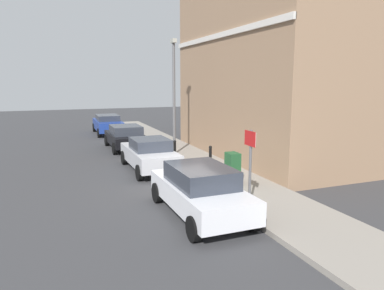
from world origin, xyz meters
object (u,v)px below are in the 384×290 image
(car_silver, at_px, (150,154))
(utility_cabinet, at_px, (233,170))
(car_white, at_px, (200,190))
(bollard_far_kerb, at_px, (175,151))
(bollard_near_cabinet, at_px, (210,157))
(lamppost, at_px, (174,92))
(car_blue, at_px, (108,124))
(street_sign, at_px, (250,157))
(car_black, at_px, (126,137))

(car_silver, relative_size, utility_cabinet, 3.59)
(car_white, relative_size, utility_cabinet, 3.66)
(car_white, height_order, bollard_far_kerb, car_white)
(utility_cabinet, relative_size, bollard_near_cabinet, 1.11)
(car_silver, bearing_deg, lamppost, -39.63)
(car_white, height_order, utility_cabinet, car_white)
(car_blue, xyz_separation_m, street_sign, (1.53, -17.76, 0.91))
(bollard_far_kerb, bearing_deg, bollard_near_cabinet, -63.71)
(utility_cabinet, bearing_deg, car_silver, 120.38)
(car_white, height_order, lamppost, lamppost)
(bollard_near_cabinet, height_order, bollard_far_kerb, same)
(car_white, bearing_deg, car_blue, -0.58)
(bollard_near_cabinet, bearing_deg, car_blue, 99.75)
(car_silver, xyz_separation_m, utility_cabinet, (2.13, -3.63, -0.05))
(street_sign, xyz_separation_m, lamppost, (0.46, 8.32, 1.64))
(car_white, relative_size, car_black, 1.06)
(car_blue, height_order, bollard_near_cabinet, car_blue)
(street_sign, bearing_deg, car_silver, 103.95)
(car_silver, height_order, car_black, car_silver)
(bollard_far_kerb, relative_size, street_sign, 0.45)
(car_silver, distance_m, street_sign, 6.19)
(car_silver, bearing_deg, car_white, 179.36)
(car_silver, bearing_deg, car_black, -0.60)
(car_blue, bearing_deg, car_black, -178.96)
(car_silver, height_order, utility_cabinet, car_silver)
(car_black, height_order, lamppost, lamppost)
(car_black, distance_m, utility_cabinet, 9.26)
(car_black, xyz_separation_m, street_sign, (1.47, -11.32, 0.94))
(bollard_near_cabinet, xyz_separation_m, lamppost, (-0.30, 3.83, 2.60))
(car_white, bearing_deg, street_sign, -98.82)
(car_silver, relative_size, lamppost, 0.72)
(bollard_near_cabinet, relative_size, street_sign, 0.45)
(bollard_far_kerb, bearing_deg, car_silver, -161.87)
(bollard_near_cabinet, bearing_deg, street_sign, -99.54)
(utility_cabinet, height_order, street_sign, street_sign)
(car_black, relative_size, utility_cabinet, 3.44)
(car_blue, xyz_separation_m, lamppost, (1.98, -9.45, 2.55))
(utility_cabinet, bearing_deg, car_blue, 98.03)
(car_black, bearing_deg, car_blue, 0.34)
(car_black, bearing_deg, street_sign, -172.79)
(car_blue, bearing_deg, car_white, -179.36)
(car_white, xyz_separation_m, bollard_far_kerb, (1.31, 6.16, -0.06))
(car_white, height_order, street_sign, street_sign)
(car_white, distance_m, car_blue, 17.55)
(car_silver, xyz_separation_m, bollard_near_cabinet, (2.23, -1.45, -0.03))
(lamppost, bearing_deg, car_white, -103.49)
(car_silver, distance_m, car_blue, 11.82)
(utility_cabinet, xyz_separation_m, street_sign, (-0.65, -2.31, 0.98))
(car_blue, height_order, utility_cabinet, car_blue)
(car_blue, bearing_deg, street_sign, -174.57)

